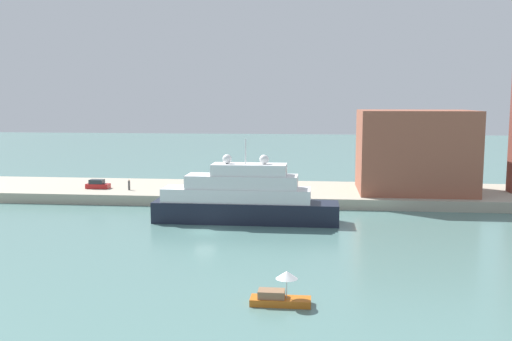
{
  "coord_description": "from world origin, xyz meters",
  "views": [
    {
      "loc": [
        13.62,
        -67.31,
        16.33
      ],
      "look_at": [
        5.72,
        6.0,
        7.02
      ],
      "focal_mm": 39.63,
      "sensor_mm": 36.0,
      "label": 1
    }
  ],
  "objects": [
    {
      "name": "ground",
      "position": [
        0.0,
        0.0,
        0.0
      ],
      "size": [
        400.0,
        400.0,
        0.0
      ],
      "primitive_type": "plane",
      "color": "slate"
    },
    {
      "name": "quay_dock",
      "position": [
        0.0,
        25.21,
        0.8
      ],
      "size": [
        110.0,
        18.43,
        1.6
      ],
      "primitive_type": "cube",
      "color": "#ADA38E",
      "rests_on": "ground"
    },
    {
      "name": "large_yacht",
      "position": [
        3.95,
        6.3,
        3.13
      ],
      "size": [
        24.65,
        4.93,
        11.14
      ],
      "color": "black",
      "rests_on": "ground"
    },
    {
      "name": "small_motorboat",
      "position": [
        10.87,
        -23.88,
        0.93
      ],
      "size": [
        4.85,
        1.76,
        2.8
      ],
      "color": "#C66019",
      "rests_on": "ground"
    },
    {
      "name": "harbor_building",
      "position": [
        29.19,
        24.65,
        8.11
      ],
      "size": [
        17.64,
        13.58,
        13.01
      ],
      "primitive_type": "cube",
      "color": "#93513D",
      "rests_on": "quay_dock"
    },
    {
      "name": "parked_car",
      "position": [
        -22.57,
        22.2,
        2.24
      ],
      "size": [
        3.82,
        1.66,
        1.49
      ],
      "color": "#B21E1E",
      "rests_on": "quay_dock"
    },
    {
      "name": "person_figure",
      "position": [
        -16.79,
        21.08,
        2.41
      ],
      "size": [
        0.36,
        0.36,
        1.75
      ],
      "color": "#4C4C4C",
      "rests_on": "quay_dock"
    },
    {
      "name": "mooring_bollard",
      "position": [
        -0.14,
        17.23,
        2.02
      ],
      "size": [
        0.39,
        0.39,
        0.84
      ],
      "primitive_type": "cylinder",
      "color": "black",
      "rests_on": "quay_dock"
    }
  ]
}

